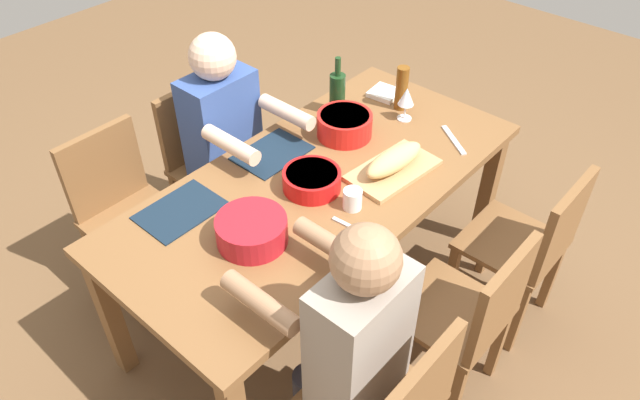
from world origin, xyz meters
name	(u,v)px	position (x,y,z in m)	size (l,w,h in m)	color
ground_plane	(320,295)	(0.00, 0.00, 0.00)	(8.00, 8.00, 0.00)	brown
dining_table	(320,195)	(0.00, 0.00, 0.66)	(1.86, 0.88, 0.74)	brown
chair_far_left	(124,207)	(-0.51, 0.76, 0.48)	(0.40, 0.40, 0.85)	brown
chair_near_right	(531,244)	(0.51, -0.76, 0.48)	(0.40, 0.40, 0.85)	brown
chair_near_center	(469,315)	(0.00, -0.76, 0.48)	(0.40, 0.40, 0.85)	brown
chair_far_center	(208,157)	(0.00, 0.76, 0.48)	(0.40, 0.40, 0.85)	brown
diner_far_center	(228,136)	(0.00, 0.58, 0.70)	(0.41, 0.53, 1.20)	#2D2D38
diner_near_left	(350,337)	(-0.51, -0.58, 0.70)	(0.41, 0.53, 1.20)	#2D2D38
serving_bowl_greens	(252,229)	(-0.44, -0.05, 0.80)	(0.27, 0.27, 0.10)	#B21923
serving_bowl_pasta	(345,124)	(0.32, 0.14, 0.80)	(0.25, 0.25, 0.11)	red
serving_bowl_fruit	(312,179)	(-0.06, -0.01, 0.79)	(0.24, 0.24, 0.08)	red
cutting_board	(393,170)	(0.25, -0.20, 0.75)	(0.40, 0.22, 0.02)	tan
bread_loaf	(394,160)	(0.25, -0.20, 0.81)	(0.32, 0.11, 0.09)	tan
wine_bottle	(337,93)	(0.45, 0.29, 0.85)	(0.08, 0.08, 0.29)	#193819
beer_bottle	(402,88)	(0.68, 0.08, 0.85)	(0.06, 0.06, 0.22)	brown
wine_glass	(406,98)	(0.62, 0.01, 0.86)	(0.08, 0.08, 0.17)	silver
placemat_far_left	(180,211)	(-0.51, 0.28, 0.74)	(0.32, 0.23, 0.01)	#142333
cup_near_center	(352,199)	(-0.05, -0.21, 0.78)	(0.08, 0.08, 0.08)	white
fork_near_center	(351,227)	(-0.14, -0.28, 0.74)	(0.02, 0.17, 0.01)	silver
placemat_far_center	(272,153)	(0.00, 0.28, 0.74)	(0.32, 0.23, 0.01)	#142333
fork_near_left	(254,306)	(-0.65, -0.28, 0.74)	(0.02, 0.17, 0.01)	silver
carving_knife	(454,140)	(0.62, -0.27, 0.74)	(0.23, 0.02, 0.01)	silver
napkin_stack	(385,93)	(0.73, 0.21, 0.75)	(0.14, 0.14, 0.02)	white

